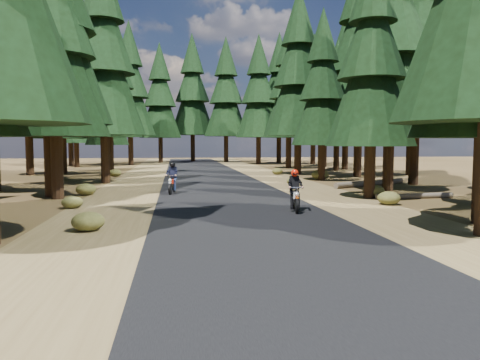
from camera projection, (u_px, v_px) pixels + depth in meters
name	position (u px, v px, depth m)	size (l,w,h in m)	color
ground	(246.00, 218.00, 14.97)	(120.00, 120.00, 0.00)	#423317
road	(229.00, 199.00, 19.90)	(6.00, 100.00, 0.01)	black
shoulder_l	(118.00, 201.00, 19.27)	(3.20, 100.00, 0.01)	brown
shoulder_r	(333.00, 197.00, 20.53)	(3.20, 100.00, 0.01)	brown
pine_forest	(204.00, 69.00, 35.11)	(34.59, 55.08, 16.32)	black
log_near	(371.00, 183.00, 26.10)	(0.32, 0.32, 5.80)	#4C4233
log_far	(415.00, 196.00, 20.09)	(0.24, 0.24, 3.62)	#4C4233
understory_shrubs	(267.00, 188.00, 21.96)	(14.52, 30.13, 0.67)	#474C1E
rider_lead	(295.00, 198.00, 16.31)	(0.72, 1.69, 1.46)	silver
rider_follow	(172.00, 183.00, 21.99)	(0.77, 1.74, 1.49)	maroon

